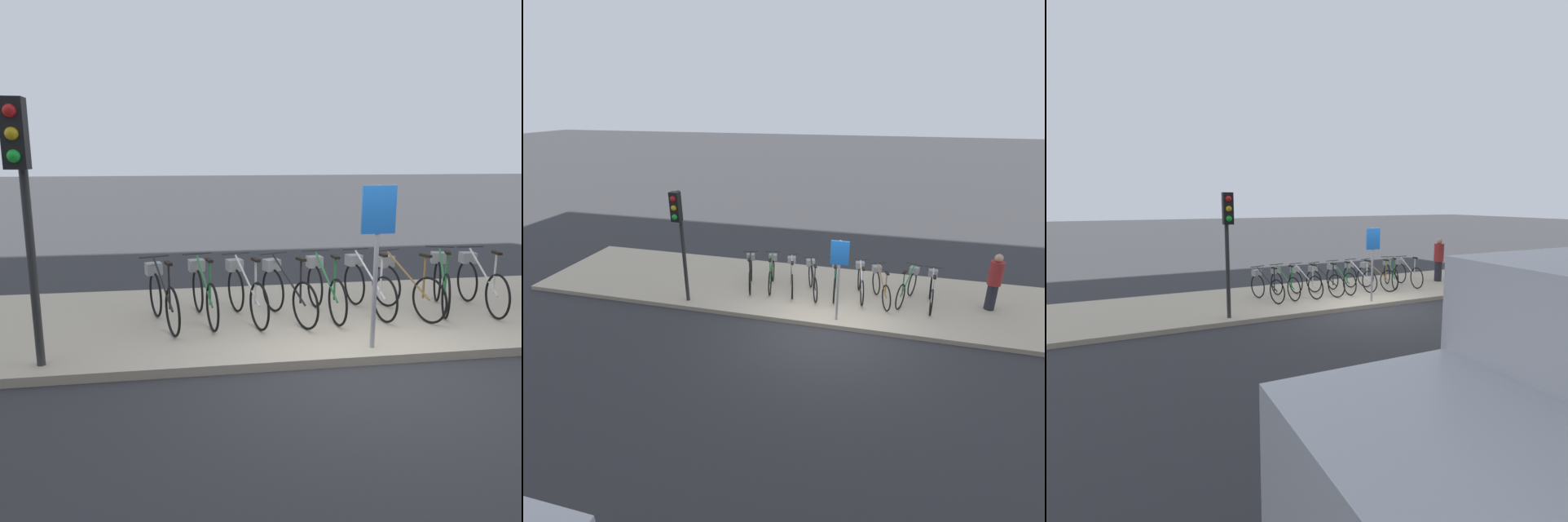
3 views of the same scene
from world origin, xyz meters
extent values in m
plane|color=#2D2D30|center=(0.00, 0.00, 0.00)|extent=(120.00, 120.00, 0.00)
cube|color=#B7A88E|center=(0.00, 1.85, 0.06)|extent=(17.89, 3.70, 0.12)
torus|color=black|center=(-2.39, 1.12, 0.47)|extent=(0.24, 0.69, 0.71)
torus|color=black|center=(-2.67, 2.05, 0.47)|extent=(0.24, 0.69, 0.71)
cylinder|color=black|center=(-2.53, 1.59, 0.76)|extent=(0.31, 0.96, 0.60)
cylinder|color=black|center=(-2.43, 1.25, 0.79)|extent=(0.04, 0.04, 0.64)
cube|color=black|center=(-2.43, 1.25, 1.13)|extent=(0.12, 0.21, 0.04)
cylinder|color=#262626|center=(-2.67, 2.05, 1.07)|extent=(0.45, 0.15, 0.02)
cube|color=gray|center=(-2.68, 2.10, 0.87)|extent=(0.29, 0.26, 0.18)
torus|color=black|center=(-1.83, 1.24, 0.47)|extent=(0.17, 0.70, 0.71)
torus|color=black|center=(-2.01, 2.20, 0.47)|extent=(0.17, 0.70, 0.71)
cylinder|color=#267238|center=(-1.92, 1.72, 0.76)|extent=(0.21, 0.98, 0.60)
cylinder|color=#267238|center=(-1.86, 1.38, 0.79)|extent=(0.04, 0.04, 0.64)
cube|color=black|center=(-1.86, 1.38, 1.13)|extent=(0.11, 0.21, 0.04)
cylinder|color=#262626|center=(-2.01, 2.20, 1.07)|extent=(0.46, 0.11, 0.02)
cube|color=gray|center=(-2.02, 2.25, 0.87)|extent=(0.27, 0.24, 0.18)
torus|color=black|center=(-1.17, 1.19, 0.47)|extent=(0.21, 0.69, 0.71)
torus|color=black|center=(-1.41, 2.13, 0.47)|extent=(0.21, 0.69, 0.71)
cylinder|color=beige|center=(-1.29, 1.66, 0.76)|extent=(0.28, 0.96, 0.60)
cylinder|color=beige|center=(-1.20, 1.32, 0.79)|extent=(0.04, 0.04, 0.64)
cube|color=black|center=(-1.20, 1.32, 1.13)|extent=(0.12, 0.21, 0.04)
cylinder|color=#262626|center=(-1.41, 2.13, 1.07)|extent=(0.45, 0.14, 0.02)
cube|color=gray|center=(-1.42, 2.18, 0.87)|extent=(0.28, 0.25, 0.18)
torus|color=black|center=(-0.51, 1.13, 0.47)|extent=(0.26, 0.68, 0.71)
torus|color=black|center=(-0.82, 2.05, 0.47)|extent=(0.26, 0.68, 0.71)
cylinder|color=black|center=(-0.66, 1.59, 0.76)|extent=(0.35, 0.95, 0.60)
cylinder|color=black|center=(-0.55, 1.26, 0.79)|extent=(0.04, 0.04, 0.64)
cube|color=black|center=(-0.55, 1.26, 1.13)|extent=(0.13, 0.21, 0.04)
cylinder|color=#262626|center=(-0.82, 2.05, 1.07)|extent=(0.44, 0.17, 0.02)
cube|color=gray|center=(-0.83, 2.10, 0.87)|extent=(0.29, 0.27, 0.18)
torus|color=black|center=(0.00, 1.21, 0.47)|extent=(0.10, 0.71, 0.71)
torus|color=black|center=(-0.09, 2.18, 0.47)|extent=(0.10, 0.71, 0.71)
cylinder|color=#267238|center=(-0.05, 1.70, 0.76)|extent=(0.12, 0.99, 0.60)
cylinder|color=#267238|center=(-0.02, 1.35, 0.79)|extent=(0.03, 0.03, 0.64)
cube|color=black|center=(-0.02, 1.35, 1.13)|extent=(0.09, 0.21, 0.04)
cylinder|color=#262626|center=(-0.09, 2.18, 1.07)|extent=(0.46, 0.07, 0.02)
cube|color=gray|center=(-0.10, 2.23, 0.87)|extent=(0.26, 0.22, 0.18)
torus|color=black|center=(0.75, 1.26, 0.47)|extent=(0.15, 0.70, 0.71)
torus|color=black|center=(0.60, 2.22, 0.47)|extent=(0.15, 0.70, 0.71)
cylinder|color=silver|center=(0.67, 1.74, 0.76)|extent=(0.19, 0.98, 0.60)
cylinder|color=silver|center=(0.73, 1.39, 0.79)|extent=(0.04, 0.04, 0.64)
cube|color=black|center=(0.73, 1.39, 1.13)|extent=(0.10, 0.21, 0.04)
cylinder|color=#262626|center=(0.60, 2.22, 1.07)|extent=(0.46, 0.10, 0.02)
cube|color=gray|center=(0.59, 2.27, 0.87)|extent=(0.27, 0.24, 0.18)
torus|color=black|center=(1.39, 1.12, 0.47)|extent=(0.25, 0.68, 0.71)
torus|color=black|center=(1.09, 2.05, 0.47)|extent=(0.25, 0.68, 0.71)
cylinder|color=olive|center=(1.24, 1.58, 0.76)|extent=(0.34, 0.95, 0.60)
cylinder|color=olive|center=(1.35, 1.25, 0.79)|extent=(0.04, 0.04, 0.64)
cube|color=black|center=(1.35, 1.25, 1.13)|extent=(0.13, 0.21, 0.04)
cylinder|color=#262626|center=(1.09, 2.05, 1.07)|extent=(0.44, 0.17, 0.02)
cube|color=gray|center=(1.07, 2.09, 0.87)|extent=(0.29, 0.26, 0.18)
torus|color=black|center=(1.74, 1.29, 0.47)|extent=(0.27, 0.68, 0.71)
torus|color=black|center=(2.07, 2.21, 0.47)|extent=(0.27, 0.68, 0.71)
cylinder|color=#267238|center=(1.91, 1.75, 0.76)|extent=(0.37, 0.94, 0.60)
cylinder|color=#267238|center=(1.79, 1.42, 0.79)|extent=(0.04, 0.04, 0.64)
cube|color=black|center=(1.79, 1.42, 1.13)|extent=(0.13, 0.21, 0.04)
cylinder|color=#262626|center=(2.07, 2.21, 1.07)|extent=(0.44, 0.18, 0.02)
cube|color=gray|center=(2.09, 2.25, 0.87)|extent=(0.29, 0.27, 0.18)
torus|color=black|center=(2.51, 1.15, 0.47)|extent=(0.08, 0.71, 0.71)
torus|color=black|center=(2.58, 2.12, 0.47)|extent=(0.08, 0.71, 0.71)
cylinder|color=beige|center=(2.55, 1.64, 0.76)|extent=(0.10, 0.99, 0.60)
cylinder|color=beige|center=(2.52, 1.29, 0.79)|extent=(0.03, 0.03, 0.64)
cube|color=black|center=(2.52, 1.29, 1.13)|extent=(0.08, 0.20, 0.04)
cylinder|color=#262626|center=(2.58, 2.12, 1.07)|extent=(0.46, 0.06, 0.02)
cube|color=gray|center=(2.58, 2.17, 0.87)|extent=(0.25, 0.22, 0.18)
cylinder|color=#23232D|center=(4.07, 1.88, 0.48)|extent=(0.26, 0.26, 0.72)
cylinder|color=maroon|center=(4.07, 1.88, 1.15)|extent=(0.34, 0.34, 0.64)
sphere|color=tan|center=(4.07, 1.88, 1.57)|extent=(0.21, 0.21, 0.21)
cylinder|color=#2D2D2D|center=(-3.95, 0.35, 1.66)|extent=(0.10, 0.10, 3.07)
cube|color=black|center=(-3.95, 0.17, 2.82)|extent=(0.24, 0.20, 0.75)
sphere|color=red|center=(-3.95, 0.07, 3.04)|extent=(0.14, 0.14, 0.14)
sphere|color=gold|center=(-3.95, 0.07, 2.81)|extent=(0.14, 0.14, 0.14)
sphere|color=green|center=(-3.95, 0.07, 2.58)|extent=(0.14, 0.14, 0.14)
cylinder|color=#99999E|center=(0.20, 0.30, 1.18)|extent=(0.06, 0.06, 2.11)
cube|color=#1959B2|center=(0.20, 0.28, 1.93)|extent=(0.44, 0.03, 0.60)
camera|label=1|loc=(-2.19, -5.71, 2.60)|focal=35.00mm
camera|label=2|loc=(1.17, -8.80, 5.31)|focal=28.00mm
camera|label=3|loc=(-6.19, -9.38, 3.00)|focal=28.00mm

